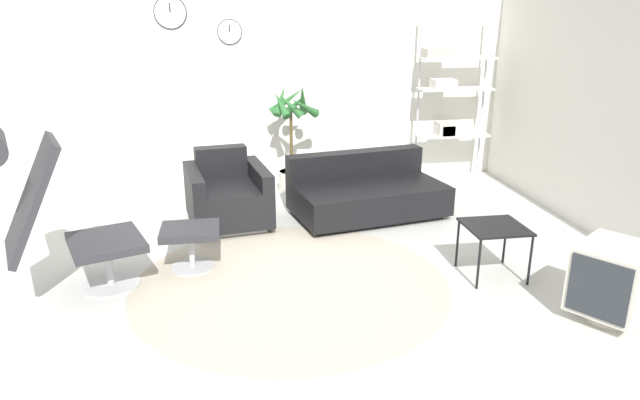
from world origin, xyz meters
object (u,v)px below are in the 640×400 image
(lounge_chair, at_px, (45,200))
(couch_low, at_px, (366,194))
(crt_television, at_px, (613,281))
(potted_plant, at_px, (292,141))
(armchair_red, at_px, (227,197))
(ottoman, at_px, (191,238))
(side_table, at_px, (495,230))
(shelf_unit, at_px, (449,99))

(lounge_chair, bearing_deg, couch_low, 97.44)
(lounge_chair, height_order, crt_television, lounge_chair)
(potted_plant, bearing_deg, armchair_red, -127.46)
(ottoman, distance_m, side_table, 2.47)
(couch_low, distance_m, potted_plant, 1.23)
(armchair_red, height_order, crt_television, armchair_red)
(ottoman, relative_size, couch_low, 0.28)
(side_table, bearing_deg, armchair_red, 143.41)
(side_table, xyz_separation_m, potted_plant, (-1.33, 2.57, 0.21))
(potted_plant, bearing_deg, side_table, -62.58)
(lounge_chair, distance_m, couch_low, 3.12)
(lounge_chair, bearing_deg, ottoman, 90.00)
(lounge_chair, distance_m, shelf_unit, 4.77)
(ottoman, relative_size, crt_television, 0.71)
(shelf_unit, bearing_deg, ottoman, -144.05)
(side_table, bearing_deg, lounge_chair, 177.33)
(ottoman, xyz_separation_m, crt_television, (2.91, -1.30, 0.02))
(side_table, height_order, shelf_unit, shelf_unit)
(couch_low, bearing_deg, side_table, 101.04)
(potted_plant, relative_size, shelf_unit, 0.63)
(couch_low, relative_size, side_table, 3.61)
(armchair_red, bearing_deg, potted_plant, -136.69)
(couch_low, relative_size, crt_television, 2.51)
(lounge_chair, xyz_separation_m, shelf_unit, (4.01, 2.57, 0.26))
(side_table, distance_m, crt_television, 0.94)
(ottoman, bearing_deg, lounge_chair, -159.37)
(lounge_chair, height_order, couch_low, lounge_chair)
(crt_television, relative_size, shelf_unit, 0.33)
(couch_low, xyz_separation_m, potted_plant, (-0.67, 0.96, 0.38))
(potted_plant, bearing_deg, crt_television, -61.38)
(lounge_chair, bearing_deg, shelf_unit, 102.05)
(lounge_chair, relative_size, side_table, 2.82)
(side_table, relative_size, potted_plant, 0.36)
(lounge_chair, distance_m, crt_television, 4.01)
(ottoman, xyz_separation_m, armchair_red, (0.31, 1.04, 0.01))
(side_table, relative_size, crt_television, 0.70)
(lounge_chair, bearing_deg, potted_plant, 119.13)
(ottoman, bearing_deg, potted_plant, 62.25)
(armchair_red, xyz_separation_m, crt_television, (2.60, -2.35, 0.02))
(potted_plant, bearing_deg, shelf_unit, 4.71)
(lounge_chair, distance_m, ottoman, 1.14)
(lounge_chair, relative_size, couch_low, 0.78)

